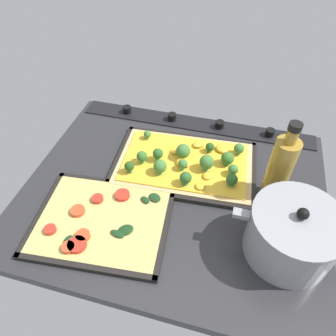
{
  "coord_description": "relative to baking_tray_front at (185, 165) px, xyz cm",
  "views": [
    {
      "loc": [
        -12.23,
        51.78,
        62.88
      ],
      "look_at": [
        2.25,
        -2.39,
        4.83
      ],
      "focal_mm": 33.18,
      "sensor_mm": 36.0,
      "label": 1
    }
  ],
  "objects": [
    {
      "name": "cooking_pot",
      "position": [
        -27.45,
        19.75,
        5.89
      ],
      "size": [
        25.89,
        19.06,
        14.81
      ],
      "color": "gray",
      "rests_on": "ground_plane"
    },
    {
      "name": "baking_tray_back",
      "position": [
        14.92,
        23.53,
        0.01
      ],
      "size": [
        34.05,
        28.15,
        1.3
      ],
      "color": "black",
      "rests_on": "ground_plane"
    },
    {
      "name": "oil_bottle",
      "position": [
        -23.75,
        4.61,
        9.45
      ],
      "size": [
        5.76,
        5.76,
        23.37
      ],
      "color": "olive",
      "rests_on": "ground_plane"
    },
    {
      "name": "baking_tray_front",
      "position": [
        0.0,
        0.0,
        0.0
      ],
      "size": [
        40.83,
        27.8,
        1.3
      ],
      "color": "black",
      "rests_on": "ground_plane"
    },
    {
      "name": "veggie_pizza_back",
      "position": [
        15.1,
        23.74,
        0.71
      ],
      "size": [
        31.44,
        25.54,
        1.9
      ],
      "color": "tan",
      "rests_on": "baking_tray_back"
    },
    {
      "name": "ground_plane",
      "position": [
        0.92,
        8.79,
        -1.87
      ],
      "size": [
        78.33,
        63.8,
        3.0
      ],
      "primitive_type": "cube",
      "color": "#28282B"
    },
    {
      "name": "broccoli_pizza",
      "position": [
        -0.67,
        0.28,
        1.66
      ],
      "size": [
        38.29,
        25.26,
        6.05
      ],
      "color": "tan",
      "rests_on": "baking_tray_front"
    },
    {
      "name": "stove_control_panel",
      "position": [
        0.92,
        -19.61,
        0.19
      ],
      "size": [
        75.19,
        7.0,
        2.6
      ],
      "color": "black",
      "rests_on": "ground_plane"
    }
  ]
}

